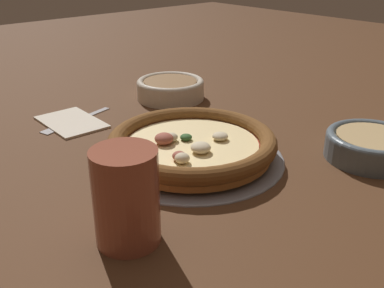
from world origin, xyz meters
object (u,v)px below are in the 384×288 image
at_px(pizza_tray, 192,156).
at_px(bowl_near, 372,145).
at_px(napkin, 71,121).
at_px(drinking_cup, 126,197).
at_px(fork, 73,121).
at_px(bowl_far, 170,88).
at_px(pizza, 192,144).

relative_size(pizza_tray, bowl_near, 2.04).
relative_size(pizza_tray, napkin, 2.06).
relative_size(drinking_cup, fork, 0.69).
height_order(pizza_tray, napkin, same).
height_order(pizza_tray, drinking_cup, drinking_cup).
relative_size(drinking_cup, napkin, 0.80).
height_order(bowl_near, drinking_cup, drinking_cup).
relative_size(bowl_near, fork, 0.87).
height_order(drinking_cup, napkin, drinking_cup).
distance_m(bowl_far, drinking_cup, 0.52).
relative_size(napkin, fork, 0.86).
height_order(pizza_tray, bowl_near, bowl_near).
bearing_deg(bowl_near, pizza, -131.38).
distance_m(pizza, bowl_near, 0.28).
bearing_deg(drinking_cup, pizza_tray, 119.53).
height_order(bowl_far, napkin, bowl_far).
xyz_separation_m(pizza_tray, fork, (-0.27, -0.06, -0.00)).
xyz_separation_m(pizza, bowl_far, (-0.26, 0.17, -0.00)).
height_order(pizza_tray, fork, pizza_tray).
bearing_deg(fork, bowl_near, 106.28).
height_order(pizza_tray, bowl_far, bowl_far).
relative_size(pizza, drinking_cup, 2.35).
bearing_deg(napkin, bowl_near, 31.64).
xyz_separation_m(bowl_near, drinking_cup, (-0.08, -0.41, 0.03)).
bearing_deg(pizza_tray, fork, -166.77).
bearing_deg(pizza_tray, pizza, -65.64).
relative_size(pizza, bowl_near, 1.85).
height_order(bowl_near, fork, bowl_near).
distance_m(bowl_far, napkin, 0.24).
relative_size(bowl_far, fork, 0.89).
relative_size(pizza_tray, pizza, 1.10).
xyz_separation_m(bowl_far, drinking_cup, (0.37, -0.36, 0.03)).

